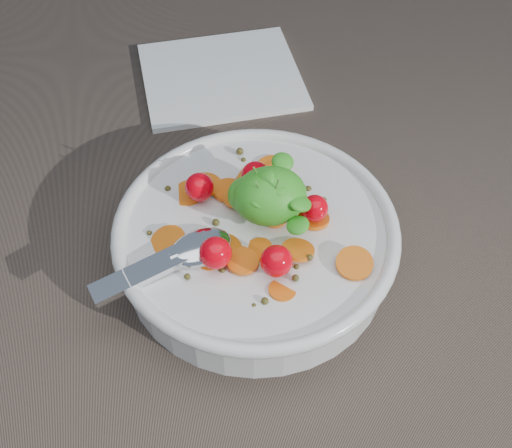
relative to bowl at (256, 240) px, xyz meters
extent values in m
plane|color=brown|center=(-0.03, -0.01, -0.03)|extent=(6.00, 6.00, 0.00)
cylinder|color=silver|center=(0.00, 0.00, -0.01)|extent=(0.23, 0.23, 0.04)
torus|color=silver|center=(0.00, 0.00, 0.02)|extent=(0.24, 0.24, 0.01)
cylinder|color=silver|center=(0.00, 0.00, -0.03)|extent=(0.11, 0.11, 0.01)
cylinder|color=brown|center=(0.00, 0.00, -0.01)|extent=(0.21, 0.21, 0.03)
cylinder|color=orange|center=(-0.02, -0.03, 0.01)|extent=(0.04, 0.04, 0.01)
cylinder|color=orange|center=(0.03, -0.03, 0.02)|extent=(0.03, 0.03, 0.01)
cylinder|color=orange|center=(-0.03, -0.02, 0.02)|extent=(0.03, 0.04, 0.01)
cylinder|color=orange|center=(-0.01, 0.03, 0.02)|extent=(0.03, 0.03, 0.00)
cylinder|color=orange|center=(0.05, 0.00, 0.02)|extent=(0.04, 0.04, 0.01)
cylinder|color=orange|center=(0.00, -0.02, 0.02)|extent=(0.03, 0.03, 0.01)
cylinder|color=orange|center=(0.01, -0.07, 0.01)|extent=(0.02, 0.02, 0.01)
cylinder|color=orange|center=(-0.04, -0.03, 0.01)|extent=(0.03, 0.03, 0.01)
cylinder|color=orange|center=(-0.07, 0.00, 0.02)|extent=(0.04, 0.04, 0.01)
cylinder|color=orange|center=(-0.02, -0.03, 0.02)|extent=(0.03, 0.03, 0.00)
cylinder|color=orange|center=(0.02, 0.01, 0.02)|extent=(0.03, 0.03, 0.01)
cylinder|color=orange|center=(0.03, 0.07, 0.02)|extent=(0.04, 0.04, 0.01)
cylinder|color=orange|center=(0.07, -0.05, 0.02)|extent=(0.04, 0.04, 0.01)
cylinder|color=orange|center=(0.03, 0.06, 0.02)|extent=(0.03, 0.03, 0.01)
cylinder|color=orange|center=(0.04, 0.04, 0.01)|extent=(0.03, 0.03, 0.01)
cylinder|color=orange|center=(-0.02, -0.03, 0.01)|extent=(0.04, 0.04, 0.01)
cylinder|color=orange|center=(0.00, 0.05, 0.02)|extent=(0.03, 0.03, 0.01)
cylinder|color=orange|center=(-0.05, 0.05, 0.02)|extent=(0.04, 0.04, 0.01)
cylinder|color=orange|center=(0.02, 0.01, 0.02)|extent=(0.02, 0.02, 0.01)
cylinder|color=orange|center=(0.04, 0.02, 0.02)|extent=(0.04, 0.04, 0.01)
cylinder|color=orange|center=(-0.04, 0.05, 0.02)|extent=(0.04, 0.04, 0.01)
cylinder|color=orange|center=(-0.02, 0.04, 0.02)|extent=(0.04, 0.04, 0.01)
cylinder|color=orange|center=(-0.01, 0.07, 0.01)|extent=(0.04, 0.04, 0.01)
sphere|color=#423C16|center=(0.00, 0.05, 0.02)|extent=(0.01, 0.01, 0.01)
sphere|color=#423C16|center=(-0.06, -0.04, 0.02)|extent=(0.01, 0.01, 0.01)
sphere|color=#423C16|center=(0.04, -0.04, 0.02)|extent=(0.01, 0.01, 0.01)
sphere|color=#423C16|center=(0.02, -0.05, 0.02)|extent=(0.00, 0.00, 0.00)
sphere|color=#423C16|center=(0.00, -0.05, 0.02)|extent=(0.01, 0.01, 0.01)
sphere|color=#423C16|center=(-0.01, -0.07, 0.02)|extent=(0.01, 0.01, 0.01)
sphere|color=#423C16|center=(0.00, 0.08, 0.02)|extent=(0.00, 0.00, 0.00)
sphere|color=#423C16|center=(0.06, 0.02, 0.02)|extent=(0.01, 0.01, 0.01)
sphere|color=#423C16|center=(0.05, 0.04, 0.02)|extent=(0.01, 0.01, 0.01)
sphere|color=#423C16|center=(-0.09, 0.01, 0.02)|extent=(0.00, 0.00, 0.00)
sphere|color=#423C16|center=(0.02, 0.04, 0.01)|extent=(0.01, 0.01, 0.01)
sphere|color=#423C16|center=(-0.02, -0.07, 0.01)|extent=(0.00, 0.00, 0.00)
sphere|color=#423C16|center=(-0.07, 0.06, 0.02)|extent=(0.01, 0.01, 0.01)
sphere|color=#423C16|center=(-0.03, 0.01, 0.02)|extent=(0.01, 0.01, 0.01)
sphere|color=#423C16|center=(0.00, 0.09, 0.02)|extent=(0.01, 0.01, 0.01)
sphere|color=#423C16|center=(0.00, 0.03, 0.02)|extent=(0.01, 0.01, 0.01)
sphere|color=#423C16|center=(0.01, 0.03, 0.02)|extent=(0.01, 0.01, 0.01)
sphere|color=#423C16|center=(-0.03, -0.04, 0.01)|extent=(0.01, 0.01, 0.01)
sphere|color=#423C16|center=(-0.06, -0.02, 0.02)|extent=(0.01, 0.01, 0.01)
sphere|color=#423C16|center=(0.02, -0.06, 0.02)|extent=(0.01, 0.01, 0.01)
sphere|color=red|center=(0.05, 0.00, 0.03)|extent=(0.02, 0.02, 0.02)
sphere|color=red|center=(0.01, 0.05, 0.03)|extent=(0.02, 0.02, 0.02)
sphere|color=red|center=(-0.04, 0.04, 0.03)|extent=(0.02, 0.02, 0.02)
sphere|color=red|center=(-0.04, -0.03, 0.03)|extent=(0.03, 0.03, 0.03)
sphere|color=red|center=(0.01, -0.05, 0.03)|extent=(0.03, 0.03, 0.03)
ellipsoid|color=green|center=(0.01, 0.01, 0.04)|extent=(0.06, 0.05, 0.05)
ellipsoid|color=green|center=(0.00, 0.02, 0.04)|extent=(0.04, 0.04, 0.03)
ellipsoid|color=green|center=(0.03, -0.01, 0.05)|extent=(0.03, 0.03, 0.02)
ellipsoid|color=green|center=(0.00, 0.00, 0.05)|extent=(0.03, 0.03, 0.02)
ellipsoid|color=green|center=(0.00, -0.01, 0.05)|extent=(0.02, 0.01, 0.01)
ellipsoid|color=green|center=(0.02, 0.01, 0.05)|extent=(0.02, 0.02, 0.01)
ellipsoid|color=green|center=(0.01, 0.01, 0.06)|extent=(0.03, 0.02, 0.02)
ellipsoid|color=green|center=(0.01, 0.01, 0.06)|extent=(0.03, 0.03, 0.01)
ellipsoid|color=green|center=(0.01, 0.01, 0.05)|extent=(0.02, 0.02, 0.02)
ellipsoid|color=green|center=(0.01, 0.01, 0.05)|extent=(0.03, 0.03, 0.02)
ellipsoid|color=green|center=(0.02, 0.00, 0.05)|extent=(0.02, 0.02, 0.01)
ellipsoid|color=green|center=(0.01, -0.01, 0.05)|extent=(0.02, 0.03, 0.01)
ellipsoid|color=green|center=(0.00, 0.00, 0.05)|extent=(0.02, 0.02, 0.01)
ellipsoid|color=green|center=(0.01, 0.03, 0.04)|extent=(0.02, 0.02, 0.02)
ellipsoid|color=green|center=(0.02, 0.00, 0.05)|extent=(0.02, 0.02, 0.02)
ellipsoid|color=green|center=(0.02, 0.01, 0.05)|extent=(0.03, 0.03, 0.02)
ellipsoid|color=green|center=(0.01, 0.01, 0.06)|extent=(0.02, 0.02, 0.01)
ellipsoid|color=green|center=(0.02, 0.00, 0.06)|extent=(0.02, 0.03, 0.01)
ellipsoid|color=green|center=(0.03, 0.04, 0.05)|extent=(0.03, 0.03, 0.01)
ellipsoid|color=green|center=(0.01, 0.01, 0.06)|extent=(0.02, 0.02, 0.01)
ellipsoid|color=green|center=(0.01, 0.01, 0.05)|extent=(0.01, 0.02, 0.02)
ellipsoid|color=green|center=(0.01, 0.01, 0.05)|extent=(0.02, 0.02, 0.01)
ellipsoid|color=green|center=(0.03, -0.02, 0.04)|extent=(0.03, 0.03, 0.01)
ellipsoid|color=green|center=(0.02, 0.00, 0.05)|extent=(0.03, 0.03, 0.02)
ellipsoid|color=green|center=(0.01, 0.01, 0.05)|extent=(0.02, 0.02, 0.01)
cylinder|color=#4C8C33|center=(0.01, 0.02, 0.05)|extent=(0.01, 0.01, 0.04)
cylinder|color=#4C8C33|center=(0.01, 0.00, 0.05)|extent=(0.01, 0.01, 0.04)
cylinder|color=#4C8C33|center=(0.01, 0.00, 0.05)|extent=(0.01, 0.00, 0.04)
ellipsoid|color=silver|center=(-0.05, -0.02, 0.02)|extent=(0.06, 0.05, 0.02)
cube|color=silver|center=(-0.09, -0.03, 0.02)|extent=(0.10, 0.05, 0.02)
cylinder|color=silver|center=(-0.06, -0.02, 0.02)|extent=(0.02, 0.01, 0.01)
cube|color=white|center=(0.01, 0.26, -0.03)|extent=(0.18, 0.16, 0.01)
camera|label=1|loc=(-0.06, -0.34, 0.43)|focal=45.00mm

